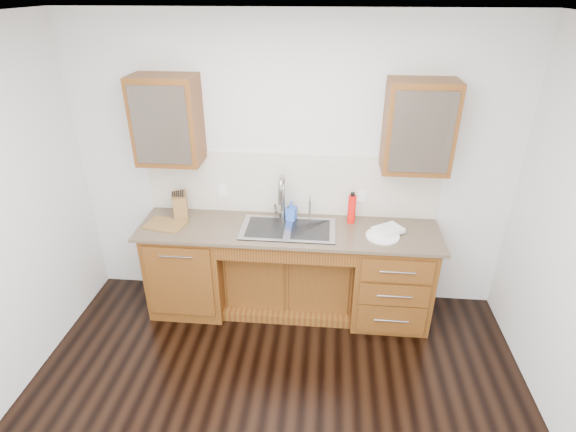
# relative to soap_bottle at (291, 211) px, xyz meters

# --- Properties ---
(ceiling) EXTENTS (4.00, 3.50, 0.10)m
(ceiling) POSITION_rel_soap_bottle_xyz_m (-0.01, -1.59, 1.74)
(ceiling) COLOR white
(ceiling) RESTS_ON wall_back
(wall_back) EXTENTS (4.00, 0.10, 2.70)m
(wall_back) POSITION_rel_soap_bottle_xyz_m (-0.01, 0.21, 0.34)
(wall_back) COLOR silver
(wall_back) RESTS_ON ground
(base_cabinet_left) EXTENTS (0.70, 0.62, 0.88)m
(base_cabinet_left) POSITION_rel_soap_bottle_xyz_m (-0.96, -0.15, -0.57)
(base_cabinet_left) COLOR #593014
(base_cabinet_left) RESTS_ON ground
(base_cabinet_center) EXTENTS (1.20, 0.44, 0.70)m
(base_cabinet_center) POSITION_rel_soap_bottle_xyz_m (-0.01, -0.06, -0.66)
(base_cabinet_center) COLOR #593014
(base_cabinet_center) RESTS_ON ground
(base_cabinet_right) EXTENTS (0.70, 0.62, 0.88)m
(base_cabinet_right) POSITION_rel_soap_bottle_xyz_m (0.94, -0.15, -0.57)
(base_cabinet_right) COLOR #593014
(base_cabinet_right) RESTS_ON ground
(countertop) EXTENTS (2.70, 0.65, 0.03)m
(countertop) POSITION_rel_soap_bottle_xyz_m (-0.01, -0.16, -0.11)
(countertop) COLOR #84705B
(countertop) RESTS_ON base_cabinet_left
(backsplash) EXTENTS (2.70, 0.02, 0.59)m
(backsplash) POSITION_rel_soap_bottle_xyz_m (-0.01, 0.15, 0.20)
(backsplash) COLOR beige
(backsplash) RESTS_ON wall_back
(sink) EXTENTS (0.84, 0.46, 0.19)m
(sink) POSITION_rel_soap_bottle_xyz_m (-0.01, -0.18, -0.18)
(sink) COLOR #9E9EA5
(sink) RESTS_ON countertop
(faucet) EXTENTS (0.04, 0.04, 0.40)m
(faucet) POSITION_rel_soap_bottle_xyz_m (-0.08, 0.05, 0.10)
(faucet) COLOR #999993
(faucet) RESTS_ON countertop
(filter_tap) EXTENTS (0.02, 0.02, 0.24)m
(filter_tap) POSITION_rel_soap_bottle_xyz_m (0.17, 0.06, 0.02)
(filter_tap) COLOR #999993
(filter_tap) RESTS_ON countertop
(upper_cabinet_left) EXTENTS (0.55, 0.34, 0.75)m
(upper_cabinet_left) POSITION_rel_soap_bottle_xyz_m (-1.06, -0.01, 0.82)
(upper_cabinet_left) COLOR #593014
(upper_cabinet_left) RESTS_ON wall_back
(upper_cabinet_right) EXTENTS (0.55, 0.34, 0.75)m
(upper_cabinet_right) POSITION_rel_soap_bottle_xyz_m (1.04, -0.01, 0.82)
(upper_cabinet_right) COLOR #593014
(upper_cabinet_right) RESTS_ON wall_back
(outlet_left) EXTENTS (0.08, 0.01, 0.12)m
(outlet_left) POSITION_rel_soap_bottle_xyz_m (-0.66, 0.14, 0.11)
(outlet_left) COLOR white
(outlet_left) RESTS_ON backsplash
(outlet_right) EXTENTS (0.08, 0.01, 0.12)m
(outlet_right) POSITION_rel_soap_bottle_xyz_m (0.64, 0.14, 0.11)
(outlet_right) COLOR white
(outlet_right) RESTS_ON backsplash
(soap_bottle) EXTENTS (0.11, 0.11, 0.19)m
(soap_bottle) POSITION_rel_soap_bottle_xyz_m (0.00, 0.00, 0.00)
(soap_bottle) COLOR blue
(soap_bottle) RESTS_ON countertop
(water_bottle) EXTENTS (0.09, 0.09, 0.27)m
(water_bottle) POSITION_rel_soap_bottle_xyz_m (0.55, 0.01, 0.04)
(water_bottle) COLOR red
(water_bottle) RESTS_ON countertop
(plate) EXTENTS (0.33, 0.33, 0.02)m
(plate) POSITION_rel_soap_bottle_xyz_m (0.81, -0.23, -0.09)
(plate) COLOR white
(plate) RESTS_ON countertop
(dish_towel) EXTENTS (0.30, 0.28, 0.04)m
(dish_towel) POSITION_rel_soap_bottle_xyz_m (0.87, -0.17, -0.06)
(dish_towel) COLOR silver
(dish_towel) RESTS_ON plate
(knife_block) EXTENTS (0.18, 0.23, 0.22)m
(knife_block) POSITION_rel_soap_bottle_xyz_m (-1.04, -0.02, 0.02)
(knife_block) COLOR #A96431
(knife_block) RESTS_ON countertop
(cutting_board) EXTENTS (0.38, 0.30, 0.02)m
(cutting_board) POSITION_rel_soap_bottle_xyz_m (-1.13, -0.21, -0.09)
(cutting_board) COLOR olive
(cutting_board) RESTS_ON countertop
(cup_left_a) EXTENTS (0.14, 0.14, 0.10)m
(cup_left_a) POSITION_rel_soap_bottle_xyz_m (-1.15, -0.01, 0.77)
(cup_left_a) COLOR white
(cup_left_a) RESTS_ON upper_cabinet_left
(cup_left_b) EXTENTS (0.12, 0.12, 0.09)m
(cup_left_b) POSITION_rel_soap_bottle_xyz_m (-1.02, -0.01, 0.77)
(cup_left_b) COLOR silver
(cup_left_b) RESTS_ON upper_cabinet_left
(cup_right_a) EXTENTS (0.14, 0.14, 0.10)m
(cup_right_a) POSITION_rel_soap_bottle_xyz_m (0.98, -0.01, 0.77)
(cup_right_a) COLOR white
(cup_right_a) RESTS_ON upper_cabinet_right
(cup_right_b) EXTENTS (0.14, 0.14, 0.10)m
(cup_right_b) POSITION_rel_soap_bottle_xyz_m (1.19, -0.01, 0.77)
(cup_right_b) COLOR white
(cup_right_b) RESTS_ON upper_cabinet_right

